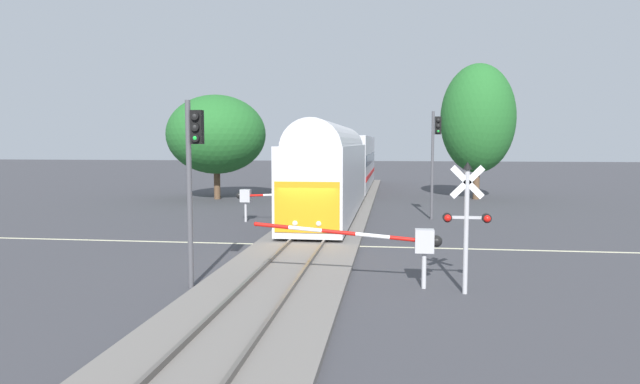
% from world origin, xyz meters
% --- Properties ---
extents(ground_plane, '(220.00, 220.00, 0.00)m').
position_xyz_m(ground_plane, '(0.00, 0.00, 0.00)').
color(ground_plane, '#3D3D42').
extents(road_centre_stripe, '(44.00, 0.20, 0.01)m').
position_xyz_m(road_centre_stripe, '(0.00, 0.00, 0.00)').
color(road_centre_stripe, beige).
rests_on(road_centre_stripe, ground).
extents(railway_track, '(4.40, 80.00, 0.32)m').
position_xyz_m(railway_track, '(0.00, 0.00, 0.10)').
color(railway_track, slate).
rests_on(railway_track, ground).
extents(commuter_train, '(3.04, 40.04, 5.16)m').
position_xyz_m(commuter_train, '(0.00, 18.04, 2.80)').
color(commuter_train, silver).
rests_on(commuter_train, railway_track).
extents(crossing_gate_near, '(5.77, 0.40, 1.93)m').
position_xyz_m(crossing_gate_near, '(3.88, -6.65, 1.44)').
color(crossing_gate_near, '#B7B7BC').
rests_on(crossing_gate_near, ground).
extents(crossing_signal_mast, '(1.36, 0.44, 3.84)m').
position_xyz_m(crossing_signal_mast, '(5.67, -7.14, 2.35)').
color(crossing_signal_mast, '#B2B2B7').
rests_on(crossing_signal_mast, ground).
extents(crossing_gate_far, '(5.62, 0.40, 1.80)m').
position_xyz_m(crossing_gate_far, '(-3.92, 6.65, 1.41)').
color(crossing_gate_far, '#B7B7BC').
rests_on(crossing_gate_far, ground).
extents(traffic_signal_median, '(0.53, 0.38, 5.64)m').
position_xyz_m(traffic_signal_median, '(-2.35, -7.48, 3.78)').
color(traffic_signal_median, '#4C4C51').
rests_on(traffic_signal_median, ground).
extents(traffic_signal_far_side, '(0.53, 0.38, 6.14)m').
position_xyz_m(traffic_signal_far_side, '(5.90, 8.88, 4.09)').
color(traffic_signal_far_side, '#4C4C51').
rests_on(traffic_signal_far_side, ground).
extents(oak_behind_train, '(7.58, 7.58, 8.02)m').
position_xyz_m(oak_behind_train, '(-9.95, 18.62, 4.99)').
color(oak_behind_train, brown).
rests_on(oak_behind_train, ground).
extents(oak_far_right, '(5.64, 5.64, 10.38)m').
position_xyz_m(oak_far_right, '(9.96, 21.06, 6.20)').
color(oak_far_right, brown).
rests_on(oak_far_right, ground).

